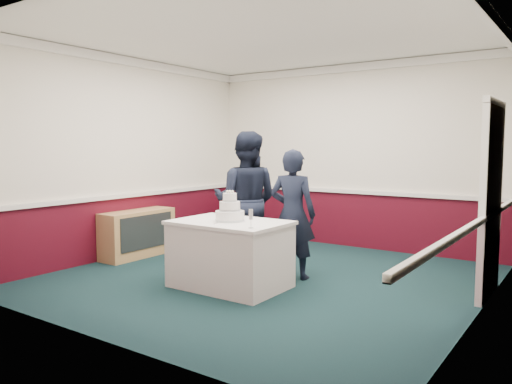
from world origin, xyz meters
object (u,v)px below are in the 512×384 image
Objects in this scene: wedding_cake at (230,212)px; cake_knife at (217,223)px; sideboard at (138,234)px; champagne_flute at (251,215)px; person_man at (246,201)px; person_woman at (293,214)px; cake_table at (230,254)px.

wedding_cake is 1.65× the size of cake_knife.
sideboard is 5.85× the size of champagne_flute.
sideboard is at bearing -13.30° from person_man.
cake_knife is at bearing 56.06° from person_woman.
person_man is at bearing -13.67° from person_woman.
person_man reaches higher than champagne_flute.
sideboard is 2.28m from wedding_cake.
cake_table is 0.71× the size of person_man.
wedding_cake is at bearing 90.00° from cake_table.
person_man is at bearing 9.98° from sideboard.
cake_table is 1.04m from person_man.
wedding_cake is 0.22× the size of person_woman.
person_man is at bearing 113.81° from wedding_cake.
champagne_flute is at bearing -16.55° from sideboard.
wedding_cake is at bearing 90.53° from person_man.
wedding_cake is 0.23m from cake_knife.
wedding_cake is 0.88m from person_woman.
person_woman is at bearing 63.16° from wedding_cake.
person_man reaches higher than cake_knife.
sideboard is 5.45× the size of cake_knife.
cake_knife is at bearing 84.75° from person_man.
cake_table is at bearing 63.69° from cake_knife.
champagne_flute is (2.65, -0.79, 0.58)m from sideboard.
wedding_cake is 1.78× the size of champagne_flute.
champagne_flute is (0.50, -0.28, 0.53)m from cake_table.
person_woman reaches higher than wedding_cake.
cake_knife reaches higher than cake_table.
cake_knife is 1.07m from person_woman.
champagne_flute is 1.40m from person_man.
sideboard is 0.64× the size of person_man.
cake_knife is at bearing -98.53° from wedding_cake.
person_woman is at bearing 6.11° from sideboard.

